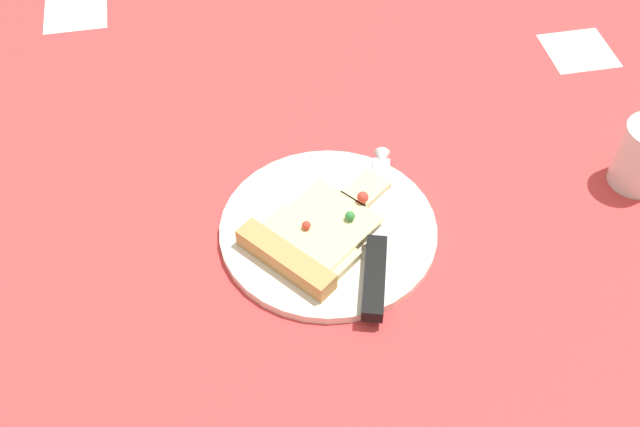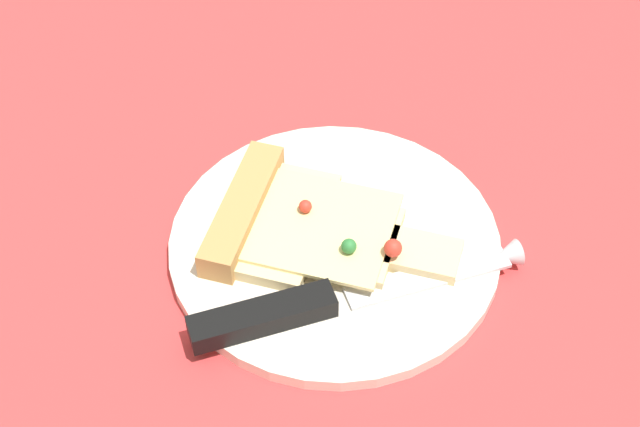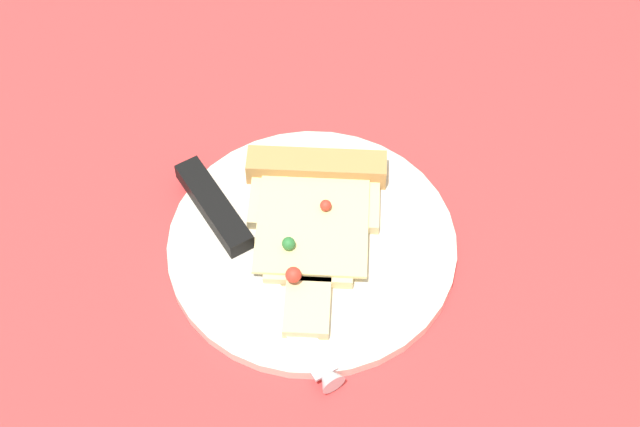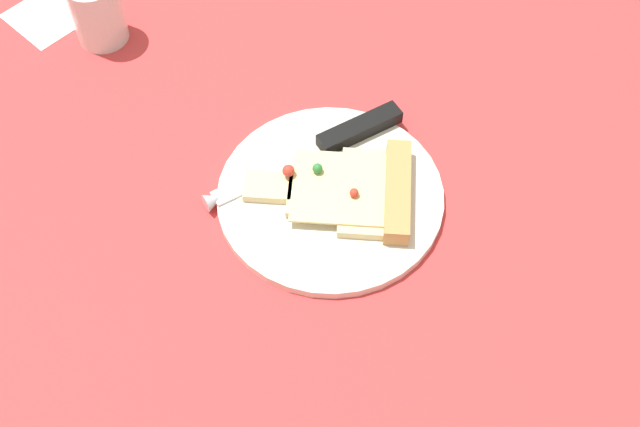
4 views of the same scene
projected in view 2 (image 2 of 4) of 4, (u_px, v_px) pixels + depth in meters
ground_plane at (414, 235)px, 73.13cm from camera, size 136.75×136.75×3.00cm
plate at (335, 244)px, 69.85cm from camera, size 24.04×24.04×1.06cm
pizza_slice at (301, 225)px, 69.33cm from camera, size 18.45×16.99×2.60cm
knife at (327, 300)px, 65.07cm from camera, size 8.78×23.62×2.45cm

